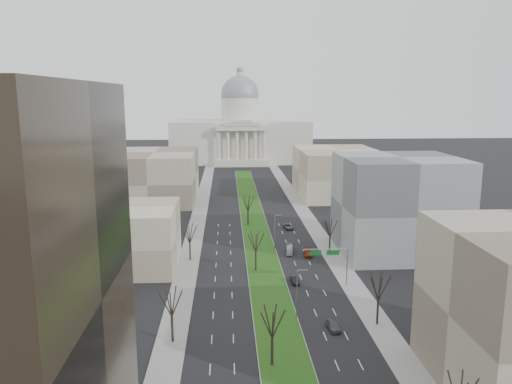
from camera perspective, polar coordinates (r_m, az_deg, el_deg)
name	(u,v)px	position (r m, az deg, el deg)	size (l,w,h in m)	color
ground	(255,225)	(151.54, -0.16, -3.81)	(600.00, 600.00, 0.00)	black
median	(255,226)	(150.54, -0.14, -3.87)	(8.00, 222.03, 0.20)	#999993
sidewalk_left	(191,251)	(127.62, -7.44, -6.74)	(5.00, 330.00, 0.15)	gray
sidewalk_right	(328,249)	(129.87, 8.25, -6.44)	(5.00, 330.00, 0.15)	gray
capitol	(240,134)	(296.81, -1.82, 6.67)	(80.00, 46.00, 55.00)	beige
building_beige_left	(119,237)	(118.32, -15.40, -4.97)	(26.00, 22.00, 14.00)	tan
building_grey_right	(398,205)	(128.42, 15.90, -1.45)	(28.00, 26.00, 24.00)	slate
building_far_left	(155,176)	(190.51, -11.44, 1.80)	(30.00, 40.00, 18.00)	#7B6E5F
building_far_right	(337,172)	(198.34, 9.24, 2.24)	(30.00, 40.00, 18.00)	tan
tree_left_mid	(171,301)	(81.27, -9.65, -12.17)	(5.40, 5.40, 9.72)	black
tree_left_far	(190,233)	(118.97, -7.61, -4.66)	(5.28, 5.28, 9.50)	black
tree_right_mid	(379,286)	(88.17, 13.86, -10.34)	(5.52, 5.52, 9.94)	black
tree_right_far	(330,228)	(125.20, 8.47, -4.04)	(5.04, 5.04, 9.07)	black
tree_median_a	(272,321)	(73.76, 1.87, -14.52)	(5.40, 5.40, 9.72)	black
tree_median_b	(256,241)	(111.09, -0.03, -5.61)	(5.40, 5.40, 9.72)	black
tree_median_c	(248,203)	(149.80, -0.93, -1.23)	(5.40, 5.40, 9.72)	black
streetlamp_median_b	(297,294)	(88.90, 4.73, -11.49)	(1.90, 0.20, 9.16)	gray
streetlamp_median_c	(275,232)	(126.50, 2.18, -4.57)	(1.90, 0.20, 9.16)	gray
mast_arm_signs	(334,258)	(103.98, 8.93, -7.44)	(9.12, 0.24, 8.09)	gray
car_grey_near	(333,325)	(87.74, 8.80, -14.81)	(1.79, 4.44, 1.51)	#4E5055
car_black	(295,280)	(106.47, 4.43, -9.99)	(1.44, 4.14, 1.36)	black
car_red	(308,253)	(123.89, 5.97, -6.94)	(2.01, 4.94, 1.43)	maroon
car_grey_far	(288,226)	(147.67, 3.67, -3.95)	(2.33, 5.06, 1.41)	#4C5053
box_van	(290,249)	(125.76, 3.86, -6.55)	(1.49, 6.35, 1.77)	silver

